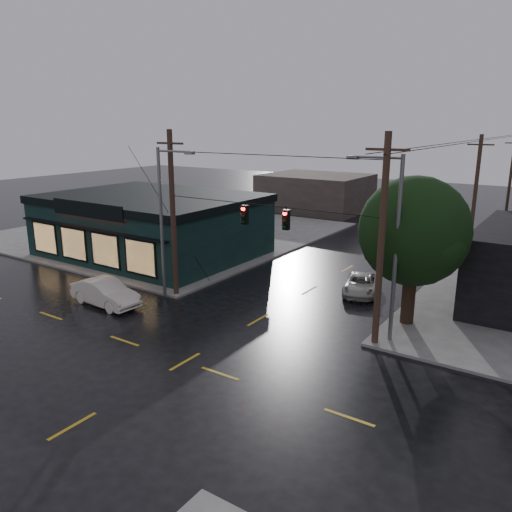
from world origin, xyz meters
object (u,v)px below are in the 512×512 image
Objects in this scene: utility_pole_ne at (374,345)px; sedan_cream at (105,293)px; corner_tree at (414,232)px; utility_pole_nw at (176,295)px; suv_silver at (361,284)px.

utility_pole_ne is 15.73m from sedan_cream.
corner_tree is at bearing 81.52° from utility_pole_ne.
utility_pole_nw reaches higher than sedan_cream.
sedan_cream reaches higher than suv_silver.
utility_pole_ne is (13.00, 0.00, 0.00)m from utility_pole_nw.
utility_pole_nw is at bearing -29.26° from sedan_cream.
corner_tree is 14.82m from utility_pole_nw.
corner_tree is at bearing -56.37° from suv_silver.
utility_pole_nw is 4.35m from sedan_cream.
suv_silver is at bearing 117.12° from utility_pole_ne.
sedan_cream is at bearing -122.40° from utility_pole_nw.
utility_pole_ne is at bearing -73.57° from sedan_cream.
utility_pole_ne is 2.15× the size of sedan_cream.
suv_silver is at bearing 35.83° from utility_pole_nw.
utility_pole_ne reaches higher than suv_silver.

